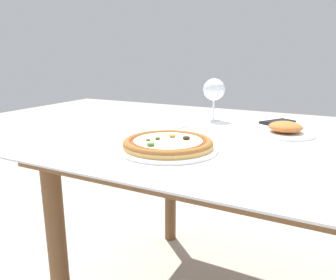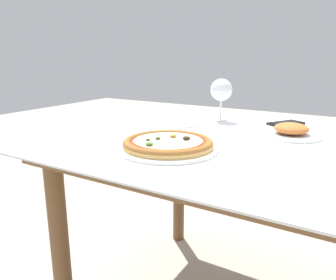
{
  "view_description": "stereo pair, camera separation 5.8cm",
  "coord_description": "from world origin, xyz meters",
  "px_view_note": "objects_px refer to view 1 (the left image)",
  "views": [
    {
      "loc": [
        0.3,
        -1.06,
        0.98
      ],
      "look_at": [
        -0.13,
        -0.24,
        0.75
      ],
      "focal_mm": 35.0,
      "sensor_mm": 36.0,
      "label": 1
    },
    {
      "loc": [
        0.35,
        -1.03,
        0.98
      ],
      "look_at": [
        -0.13,
        -0.24,
        0.75
      ],
      "focal_mm": 35.0,
      "sensor_mm": 36.0,
      "label": 2
    }
  ],
  "objects_px": {
    "dining_table": "(232,163)",
    "wine_glass_far_right": "(214,90)",
    "cell_phone": "(277,122)",
    "side_plate": "(285,130)",
    "pizza_plate": "(168,144)",
    "fork": "(180,128)"
  },
  "relations": [
    {
      "from": "dining_table",
      "to": "pizza_plate",
      "type": "height_order",
      "value": "pizza_plate"
    },
    {
      "from": "dining_table",
      "to": "fork",
      "type": "relative_size",
      "value": 6.51
    },
    {
      "from": "wine_glass_far_right",
      "to": "cell_phone",
      "type": "bearing_deg",
      "value": 12.61
    },
    {
      "from": "fork",
      "to": "wine_glass_far_right",
      "type": "xyz_separation_m",
      "value": [
        0.06,
        0.21,
        0.13
      ]
    },
    {
      "from": "pizza_plate",
      "to": "fork",
      "type": "bearing_deg",
      "value": 108.32
    },
    {
      "from": "pizza_plate",
      "to": "fork",
      "type": "distance_m",
      "value": 0.3
    },
    {
      "from": "fork",
      "to": "side_plate",
      "type": "xyz_separation_m",
      "value": [
        0.37,
        0.07,
        0.02
      ]
    },
    {
      "from": "dining_table",
      "to": "side_plate",
      "type": "relative_size",
      "value": 5.61
    },
    {
      "from": "cell_phone",
      "to": "side_plate",
      "type": "relative_size",
      "value": 0.81
    },
    {
      "from": "pizza_plate",
      "to": "side_plate",
      "type": "bearing_deg",
      "value": 52.08
    },
    {
      "from": "wine_glass_far_right",
      "to": "cell_phone",
      "type": "distance_m",
      "value": 0.29
    },
    {
      "from": "dining_table",
      "to": "wine_glass_far_right",
      "type": "distance_m",
      "value": 0.38
    },
    {
      "from": "dining_table",
      "to": "wine_glass_far_right",
      "type": "relative_size",
      "value": 6.22
    },
    {
      "from": "fork",
      "to": "wine_glass_far_right",
      "type": "bearing_deg",
      "value": 75.04
    },
    {
      "from": "pizza_plate",
      "to": "cell_phone",
      "type": "bearing_deg",
      "value": 68.49
    },
    {
      "from": "cell_phone",
      "to": "side_plate",
      "type": "distance_m",
      "value": 0.21
    },
    {
      "from": "side_plate",
      "to": "wine_glass_far_right",
      "type": "bearing_deg",
      "value": 155.73
    },
    {
      "from": "pizza_plate",
      "to": "dining_table",
      "type": "bearing_deg",
      "value": 62.3
    },
    {
      "from": "dining_table",
      "to": "pizza_plate",
      "type": "xyz_separation_m",
      "value": [
        -0.13,
        -0.24,
        0.11
      ]
    },
    {
      "from": "dining_table",
      "to": "fork",
      "type": "height_order",
      "value": "fork"
    },
    {
      "from": "pizza_plate",
      "to": "side_plate",
      "type": "distance_m",
      "value": 0.45
    },
    {
      "from": "dining_table",
      "to": "cell_phone",
      "type": "xyz_separation_m",
      "value": [
        0.09,
        0.31,
        0.1
      ]
    }
  ]
}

